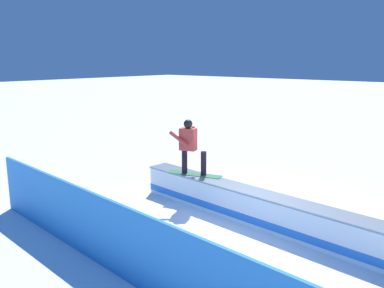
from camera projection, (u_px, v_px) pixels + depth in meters
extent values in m
plane|color=white|center=(247.00, 221.00, 9.09)|extent=(120.00, 120.00, 0.00)
cube|color=white|center=(248.00, 206.00, 9.02)|extent=(6.17, 0.94, 0.70)
cube|color=blue|center=(248.00, 213.00, 9.06)|extent=(6.18, 0.95, 0.17)
cube|color=gray|center=(248.00, 190.00, 8.94)|extent=(6.17, 1.00, 0.04)
cube|color=#38804F|center=(194.00, 174.00, 10.09)|extent=(1.45, 0.70, 0.01)
cylinder|color=black|center=(185.00, 161.00, 10.13)|extent=(0.18, 0.18, 0.60)
cylinder|color=black|center=(204.00, 163.00, 9.93)|extent=(0.18, 0.18, 0.60)
cube|color=#DD4135|center=(188.00, 139.00, 9.97)|extent=(0.45, 0.35, 0.55)
sphere|color=black|center=(188.00, 124.00, 9.89)|extent=(0.22, 0.22, 0.22)
cylinder|color=#DD4135|center=(179.00, 139.00, 9.88)|extent=(0.52, 0.24, 0.37)
cylinder|color=#DD4135|center=(194.00, 137.00, 10.07)|extent=(0.18, 0.13, 0.56)
cube|color=#2A84DC|center=(131.00, 247.00, 6.42)|extent=(9.60, 0.72, 1.29)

